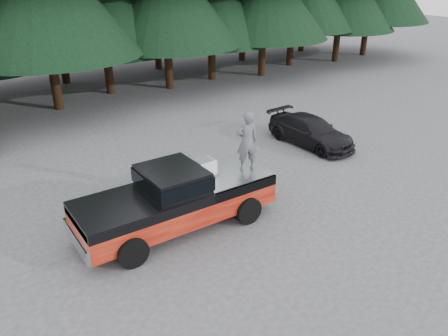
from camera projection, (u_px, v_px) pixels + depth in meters
ground at (227, 221)px, 13.29m from camera, size 120.00×120.00×0.00m
pickup_truck at (177, 207)px, 12.71m from camera, size 6.00×2.04×1.33m
truck_cab at (172, 178)px, 12.25m from camera, size 1.66×1.90×0.59m
air_compressor at (203, 168)px, 13.01m from camera, size 0.70×0.60×0.46m
man_on_bed at (247, 141)px, 13.11m from camera, size 0.78×0.62×1.86m
parked_car at (311, 131)px, 18.69m from camera, size 1.90×4.23×1.20m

